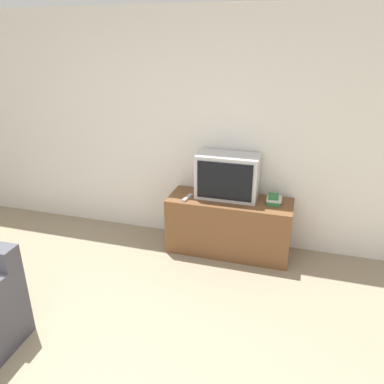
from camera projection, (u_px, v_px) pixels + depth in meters
name	position (u px, v px, depth m)	size (l,w,h in m)	color
wall_back	(167.00, 129.00, 4.31)	(9.00, 0.06, 2.60)	white
tv_stand	(229.00, 226.00, 4.21)	(1.36, 0.50, 0.64)	brown
television	(228.00, 176.00, 4.07)	(0.67, 0.35, 0.49)	silver
book_stack	(274.00, 200.00, 3.99)	(0.16, 0.20, 0.08)	#2D753D
remote_on_stand	(187.00, 198.00, 4.11)	(0.07, 0.20, 0.02)	#B7B7B7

